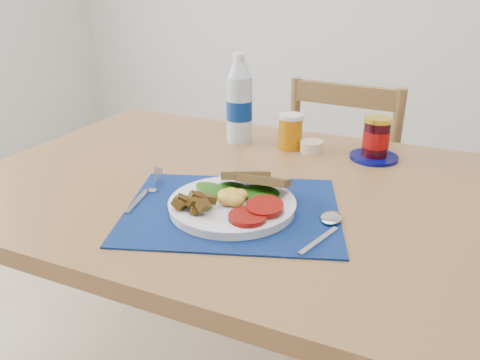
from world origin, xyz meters
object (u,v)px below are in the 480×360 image
at_px(water_bottle, 239,104).
at_px(jam_on_saucer, 376,141).
at_px(juice_glass, 290,132).
at_px(chair_far, 347,170).
at_px(breakfast_plate, 229,201).

height_order(water_bottle, jam_on_saucer, water_bottle).
xyz_separation_m(juice_glass, jam_on_saucer, (0.23, 0.01, 0.00)).
bearing_deg(chair_far, breakfast_plate, 88.07).
bearing_deg(water_bottle, jam_on_saucer, 2.03).
xyz_separation_m(water_bottle, juice_glass, (0.16, 0.00, -0.07)).
bearing_deg(jam_on_saucer, water_bottle, -177.97).
bearing_deg(water_bottle, juice_glass, 1.82).
height_order(water_bottle, juice_glass, water_bottle).
distance_m(chair_far, breakfast_plate, 0.85).
bearing_deg(water_bottle, chair_far, 56.90).
bearing_deg(chair_far, water_bottle, 61.24).
relative_size(breakfast_plate, juice_glass, 2.81).
bearing_deg(breakfast_plate, water_bottle, 94.23).
xyz_separation_m(water_bottle, jam_on_saucer, (0.39, 0.01, -0.06)).
relative_size(juice_glass, jam_on_saucer, 0.73).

